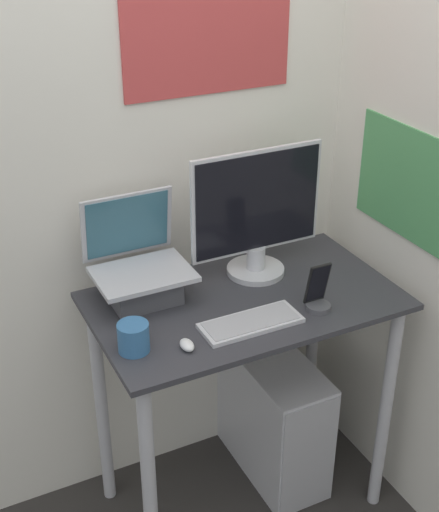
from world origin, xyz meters
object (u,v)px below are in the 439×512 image
keyboard (251,323)px  mouse (187,345)px  monitor (257,218)px  computer_tower (273,416)px  cell_phone (318,296)px  laptop (141,274)px

keyboard → mouse: (-0.23, -0.03, 0.01)m
monitor → computer_tower: monitor is taller
keyboard → cell_phone: cell_phone is taller
keyboard → mouse: bearing=-173.0°
laptop → mouse: (0.01, -0.33, -0.07)m
laptop → mouse: laptop is taller
monitor → mouse: 0.54m
cell_phone → computer_tower: cell_phone is taller
keyboard → mouse: size_ratio=5.15×
mouse → cell_phone: bearing=2.3°
laptop → monitor: 0.43m
laptop → mouse: 0.34m
mouse → computer_tower: (0.48, 0.27, -0.66)m
monitor → computer_tower: (0.08, -0.04, -0.86)m
keyboard → cell_phone: (0.24, -0.01, 0.04)m
monitor → keyboard: bearing=-121.2°
keyboard → computer_tower: (0.25, 0.24, -0.65)m
monitor → cell_phone: bearing=-77.7°
laptop → computer_tower: 0.88m
keyboard → cell_phone: size_ratio=1.98×
computer_tower → cell_phone: bearing=-92.8°
mouse → computer_tower: bearing=29.8°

